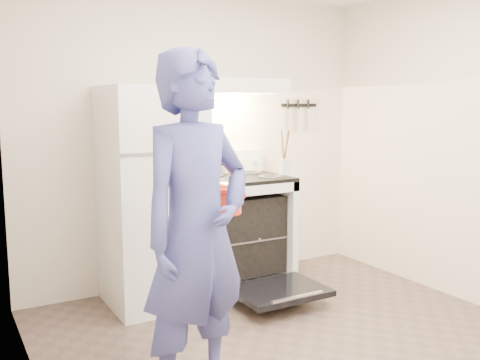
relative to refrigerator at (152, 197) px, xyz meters
name	(u,v)px	position (x,y,z in m)	size (l,w,h in m)	color
floor	(327,359)	(0.58, -1.45, -0.85)	(3.60, 3.60, 0.00)	brown
back_wall	(200,140)	(0.58, 0.35, 0.40)	(3.20, 0.02, 2.50)	beige
refrigerator	(152,197)	(0.00, 0.00, 0.00)	(0.70, 0.70, 1.70)	silver
stove_body	(241,233)	(0.81, 0.02, -0.39)	(0.76, 0.65, 0.92)	silver
cooktop	(241,178)	(0.81, 0.02, 0.09)	(0.76, 0.65, 0.03)	black
backsplash	(225,162)	(0.81, 0.31, 0.20)	(0.76, 0.07, 0.20)	silver
oven_door	(279,291)	(0.81, -0.57, -0.72)	(0.70, 0.54, 0.04)	black
oven_rack	(241,235)	(0.81, 0.02, -0.41)	(0.60, 0.52, 0.01)	slate
range_hood	(237,86)	(0.81, 0.10, 0.86)	(0.76, 0.50, 0.12)	silver
knife_strip	(299,105)	(1.63, 0.33, 0.70)	(0.40, 0.02, 0.03)	black
pizza_stone	(249,235)	(0.85, -0.05, -0.40)	(0.35, 0.35, 0.02)	#8F6749
tea_kettle	(214,159)	(0.67, 0.24, 0.24)	(0.23, 0.19, 0.27)	#B7B7BC
utensil_jar	(285,167)	(1.08, -0.24, 0.20)	(0.09, 0.09, 0.13)	silver
person	(196,232)	(-0.31, -1.48, 0.07)	(0.67, 0.44, 1.84)	navy
dutch_oven	(216,201)	(-0.07, -1.22, 0.17)	(0.36, 0.29, 0.24)	red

